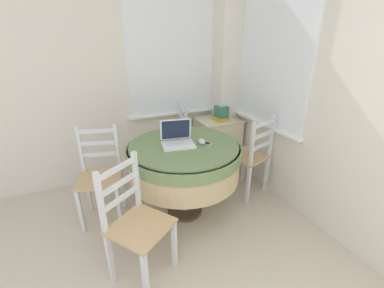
% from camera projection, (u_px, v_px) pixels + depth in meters
% --- Properties ---
extents(corner_room_shell, '(4.28, 5.00, 2.55)m').
position_uv_depth(corner_room_shell, '(216.00, 90.00, 2.20)').
color(corner_room_shell, silver).
rests_on(corner_room_shell, ground_plane).
extents(round_dining_table, '(1.08, 1.08, 0.77)m').
position_uv_depth(round_dining_table, '(184.00, 159.00, 2.46)').
color(round_dining_table, '#4C3D2D').
rests_on(round_dining_table, ground_plane).
extents(laptop, '(0.33, 0.28, 0.23)m').
position_uv_depth(laptop, '(177.00, 139.00, 2.39)').
color(laptop, white).
rests_on(laptop, round_dining_table).
extents(computer_mouse, '(0.06, 0.10, 0.05)m').
position_uv_depth(computer_mouse, '(202.00, 142.00, 2.40)').
color(computer_mouse, silver).
rests_on(computer_mouse, round_dining_table).
extents(cell_phone, '(0.10, 0.12, 0.01)m').
position_uv_depth(cell_phone, '(206.00, 143.00, 2.41)').
color(cell_phone, '#B2B7BC').
rests_on(cell_phone, round_dining_table).
extents(dining_chair_near_back_window, '(0.45, 0.46, 0.94)m').
position_uv_depth(dining_chair_near_back_window, '(174.00, 142.00, 3.26)').
color(dining_chair_near_back_window, tan).
rests_on(dining_chair_near_back_window, ground_plane).
extents(dining_chair_near_right_window, '(0.50, 0.49, 0.94)m').
position_uv_depth(dining_chair_near_right_window, '(250.00, 157.00, 2.86)').
color(dining_chair_near_right_window, tan).
rests_on(dining_chair_near_right_window, ground_plane).
extents(dining_chair_camera_near, '(0.55, 0.54, 0.94)m').
position_uv_depth(dining_chair_camera_near, '(136.00, 224.00, 1.85)').
color(dining_chair_camera_near, tan).
rests_on(dining_chair_camera_near, ground_plane).
extents(dining_chair_left_flank, '(0.49, 0.48, 0.94)m').
position_uv_depth(dining_chair_left_flank, '(100.00, 176.00, 2.47)').
color(dining_chair_left_flank, tan).
rests_on(dining_chair_left_flank, ground_plane).
extents(corner_cabinet, '(0.55, 0.49, 0.69)m').
position_uv_depth(corner_cabinet, '(217.00, 143.00, 3.51)').
color(corner_cabinet, beige).
rests_on(corner_cabinet, ground_plane).
extents(storage_box, '(0.14, 0.16, 0.17)m').
position_uv_depth(storage_box, '(221.00, 112.00, 3.37)').
color(storage_box, '#387A5B').
rests_on(storage_box, corner_cabinet).
extents(book_on_cabinet, '(0.17, 0.22, 0.02)m').
position_uv_depth(book_on_cabinet, '(220.00, 119.00, 3.34)').
color(book_on_cabinet, gold).
rests_on(book_on_cabinet, corner_cabinet).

